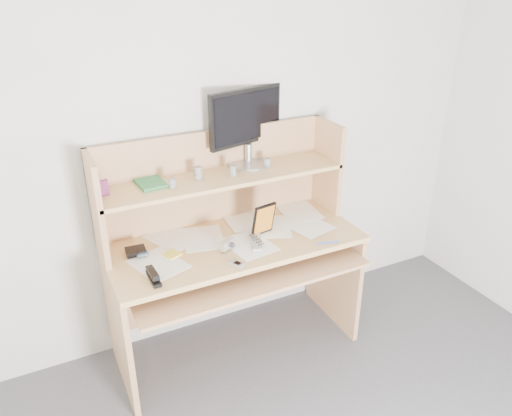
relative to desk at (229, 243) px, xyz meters
name	(u,v)px	position (x,y,z in m)	size (l,w,h in m)	color
back_wall	(210,138)	(0.00, 0.24, 0.56)	(3.60, 0.04, 2.50)	silver
desk	(229,243)	(0.00, 0.00, 0.00)	(1.40, 0.70, 1.30)	tan
paper_clutter	(235,240)	(0.00, -0.08, 0.06)	(1.32, 0.54, 0.01)	white
keyboard	(246,262)	(0.02, -0.18, -0.03)	(0.41, 0.15, 0.03)	black
tv_remote	(256,242)	(0.09, -0.17, 0.07)	(0.05, 0.19, 0.02)	#989793
flip_phone	(237,263)	(-0.10, -0.32, 0.07)	(0.04, 0.08, 0.02)	#B2B2B4
stapler	(153,276)	(-0.51, -0.27, 0.08)	(0.04, 0.15, 0.05)	black
wallet	(136,251)	(-0.53, 0.02, 0.07)	(0.10, 0.08, 0.03)	black
sticky_note_pad	(172,254)	(-0.36, -0.08, 0.06)	(0.08, 0.08, 0.01)	yellow
digital_camera	(227,245)	(-0.08, -0.15, 0.09)	(0.09, 0.03, 0.05)	silver
game_case	(264,219)	(0.17, -0.10, 0.16)	(0.14, 0.02, 0.19)	black
blue_pen	(328,242)	(0.44, -0.34, 0.07)	(0.01, 0.01, 0.13)	blue
card_box	(102,188)	(-0.64, 0.09, 0.43)	(0.06, 0.02, 0.08)	#A72E16
shelf_book	(150,183)	(-0.39, 0.13, 0.40)	(0.13, 0.18, 0.02)	#307A3E
chip_stack_a	(172,183)	(-0.30, 0.03, 0.41)	(0.04, 0.04, 0.05)	black
chip_stack_b	(198,173)	(-0.14, 0.08, 0.42)	(0.05, 0.05, 0.07)	white
chip_stack_c	(267,163)	(0.28, 0.08, 0.41)	(0.04, 0.04, 0.05)	black
chip_stack_d	(233,171)	(0.05, 0.04, 0.42)	(0.04, 0.04, 0.06)	white
monitor	(247,124)	(0.21, 0.19, 0.62)	(0.50, 0.25, 0.43)	#A1A0A5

